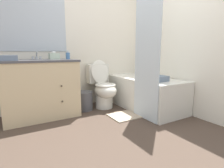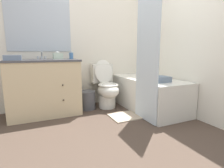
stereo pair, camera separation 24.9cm
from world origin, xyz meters
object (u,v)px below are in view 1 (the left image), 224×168
(sink_faucet, at_px, (37,57))
(soap_dispenser, at_px, (68,55))
(bathtub, at_px, (144,93))
(bath_mat, at_px, (125,116))
(vanity_cabinet, at_px, (41,88))
(wastebasket, at_px, (84,101))
(toilet, at_px, (103,87))
(hand_towel_folded, at_px, (8,58))
(bath_towel_folded, at_px, (156,79))
(tissue_box, at_px, (54,56))

(sink_faucet, xyz_separation_m, soap_dispenser, (0.44, -0.17, 0.02))
(bathtub, height_order, bath_mat, bathtub)
(vanity_cabinet, bearing_deg, wastebasket, -2.14)
(bathtub, bearing_deg, toilet, 147.67)
(bath_mat, bearing_deg, toilet, 96.80)
(sink_faucet, relative_size, hand_towel_folded, 0.69)
(toilet, bearing_deg, bath_towel_folded, -56.45)
(soap_dispenser, distance_m, hand_towel_folded, 0.84)
(soap_dispenser, bearing_deg, bathtub, -21.61)
(toilet, relative_size, tissue_box, 5.74)
(tissue_box, xyz_separation_m, soap_dispenser, (0.21, -0.03, 0.01))
(soap_dispenser, height_order, hand_towel_folded, soap_dispenser)
(toilet, xyz_separation_m, bathtub, (0.61, -0.39, -0.09))
(tissue_box, distance_m, hand_towel_folded, 0.65)
(bathtub, xyz_separation_m, hand_towel_folded, (-2.00, 0.26, 0.62))
(vanity_cabinet, height_order, bathtub, vanity_cabinet)
(vanity_cabinet, distance_m, bath_towel_folded, 1.73)
(sink_faucet, height_order, toilet, sink_faucet)
(soap_dispenser, height_order, bath_towel_folded, soap_dispenser)
(vanity_cabinet, bearing_deg, toilet, -2.27)
(sink_faucet, xyz_separation_m, tissue_box, (0.23, -0.14, 0.01))
(sink_faucet, distance_m, bath_towel_folded, 1.86)
(vanity_cabinet, xyz_separation_m, toilet, (1.01, -0.04, -0.08))
(bathtub, bearing_deg, hand_towel_folded, 172.60)
(toilet, xyz_separation_m, wastebasket, (-0.34, 0.02, -0.20))
(sink_faucet, xyz_separation_m, bath_mat, (1.08, -0.84, -0.88))
(soap_dispenser, bearing_deg, toilet, -8.12)
(wastebasket, distance_m, bath_mat, 0.75)
(sink_faucet, xyz_separation_m, toilet, (1.01, -0.25, -0.53))
(tissue_box, relative_size, bath_mat, 0.32)
(bath_towel_folded, bearing_deg, bath_mat, 157.84)
(bathtub, xyz_separation_m, bath_towel_folded, (-0.10, -0.38, 0.30))
(bath_mat, bearing_deg, bathtub, 20.47)
(hand_towel_folded, distance_m, bath_mat, 1.76)
(tissue_box, bearing_deg, wastebasket, -12.09)
(wastebasket, xyz_separation_m, bath_towel_folded, (0.86, -0.79, 0.41))
(sink_faucet, relative_size, toilet, 0.17)
(toilet, relative_size, hand_towel_folded, 4.01)
(wastebasket, height_order, bath_towel_folded, bath_towel_folded)
(bathtub, distance_m, tissue_box, 1.61)
(tissue_box, distance_m, bath_towel_folded, 1.59)
(soap_dispenser, bearing_deg, vanity_cabinet, -174.54)
(hand_towel_folded, xyz_separation_m, bath_towel_folded, (1.90, -0.64, -0.32))
(sink_faucet, distance_m, soap_dispenser, 0.47)
(hand_towel_folded, bearing_deg, bathtub, -7.40)
(tissue_box, xyz_separation_m, hand_towel_folded, (-0.61, -0.24, -0.01))
(bathtub, height_order, wastebasket, bathtub)
(bathtub, relative_size, bath_towel_folded, 4.54)
(vanity_cabinet, height_order, soap_dispenser, soap_dispenser)
(sink_faucet, xyz_separation_m, bathtub, (1.62, -0.64, -0.62))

